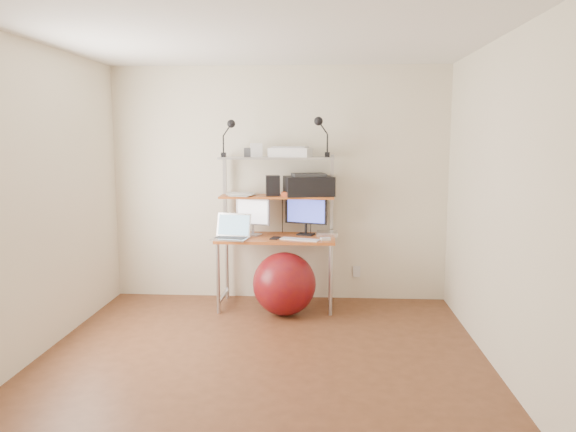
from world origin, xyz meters
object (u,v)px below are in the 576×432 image
at_px(monitor_black, 306,213).
at_px(printer, 309,185).
at_px(laptop, 232,233).
at_px(exercise_ball, 284,284).
at_px(monitor_silver, 253,215).

relative_size(monitor_black, printer, 0.83).
height_order(laptop, printer, printer).
height_order(monitor_black, laptop, monitor_black).
bearing_deg(monitor_black, exercise_ball, -98.15).
height_order(monitor_silver, exercise_ball, monitor_silver).
xyz_separation_m(laptop, exercise_ball, (0.53, -0.13, -0.48)).
distance_m(monitor_black, exercise_ball, 0.79).
bearing_deg(monitor_silver, laptop, -113.40).
height_order(laptop, exercise_ball, laptop).
height_order(monitor_black, exercise_ball, monitor_black).
height_order(monitor_silver, laptop, monitor_silver).
distance_m(laptop, exercise_ball, 0.73).
bearing_deg(exercise_ball, monitor_black, 63.34).
bearing_deg(exercise_ball, printer, 60.27).
bearing_deg(monitor_silver, printer, 21.32).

